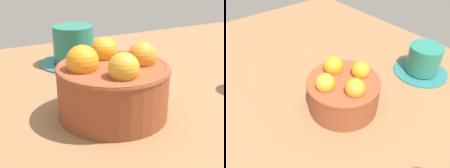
# 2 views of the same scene
# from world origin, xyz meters

# --- Properties ---
(ground_plane) EXTENTS (1.22, 0.82, 0.04)m
(ground_plane) POSITION_xyz_m (0.00, 0.00, -0.02)
(ground_plane) COLOR brown
(terracotta_bowl) EXTENTS (0.15, 0.15, 0.10)m
(terracotta_bowl) POSITION_xyz_m (-0.00, 0.00, 0.04)
(terracotta_bowl) COLOR brown
(terracotta_bowl) RESTS_ON ground_plane
(coffee_cup) EXTENTS (0.14, 0.14, 0.08)m
(coffee_cup) POSITION_xyz_m (0.04, 0.24, 0.03)
(coffee_cup) COLOR #246869
(coffee_cup) RESTS_ON ground_plane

